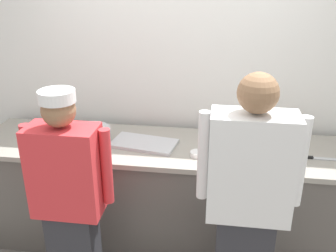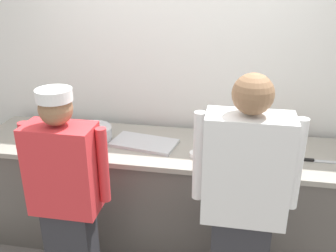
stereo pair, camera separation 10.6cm
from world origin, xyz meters
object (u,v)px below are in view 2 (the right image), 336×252
(mixing_bowl_steel, at_px, (91,134))
(ramekin_yellow_sauce, at_px, (217,152))
(chefs_knife, at_px, (317,161))
(sheet_tray, at_px, (144,143))
(chef_near_left, at_px, (67,197))
(chef_center, at_px, (243,205))
(plate_stack_front, at_px, (245,147))
(ramekin_red_sauce, at_px, (38,137))
(squeeze_bottle_primary, at_px, (290,134))
(ramekin_green_sauce, at_px, (261,161))
(deli_cup, at_px, (66,128))
(ramekin_orange_sauce, at_px, (196,154))

(mixing_bowl_steel, xyz_separation_m, ramekin_yellow_sauce, (1.03, -0.07, -0.04))
(chefs_knife, bearing_deg, sheet_tray, 177.42)
(chef_near_left, relative_size, chef_center, 0.92)
(plate_stack_front, relative_size, ramekin_red_sauce, 2.66)
(squeeze_bottle_primary, xyz_separation_m, chefs_knife, (0.18, -0.25, -0.10))
(chef_near_left, xyz_separation_m, ramekin_green_sauce, (1.27, 0.56, 0.10))
(ramekin_yellow_sauce, bearing_deg, deli_cup, 172.54)
(chef_center, xyz_separation_m, plate_stack_front, (0.01, 0.76, 0.03))
(sheet_tray, distance_m, ramekin_green_sauce, 0.93)
(chef_center, relative_size, ramekin_yellow_sauce, 16.95)
(chef_center, height_order, plate_stack_front, chef_center)
(plate_stack_front, distance_m, ramekin_yellow_sauce, 0.24)
(chef_near_left, bearing_deg, chefs_knife, 21.68)
(plate_stack_front, xyz_separation_m, ramekin_green_sauce, (0.12, -0.21, -0.00))
(mixing_bowl_steel, bearing_deg, ramekin_orange_sauce, -8.29)
(chef_center, height_order, ramekin_orange_sauce, chef_center)
(ramekin_yellow_sauce, xyz_separation_m, chefs_knife, (0.74, 0.02, -0.02))
(sheet_tray, bearing_deg, chef_near_left, -115.76)
(chef_near_left, height_order, ramekin_yellow_sauce, chef_near_left)
(chef_near_left, xyz_separation_m, chef_center, (1.14, 0.01, 0.07))
(chef_center, relative_size, squeeze_bottle_primary, 8.19)
(mixing_bowl_steel, xyz_separation_m, ramekin_red_sauce, (-0.44, -0.07, -0.04))
(sheet_tray, xyz_separation_m, ramekin_red_sauce, (-0.89, -0.08, 0.01))
(chef_center, relative_size, ramekin_orange_sauce, 16.18)
(plate_stack_front, xyz_separation_m, chefs_knife, (0.53, -0.10, -0.02))
(ramekin_orange_sauce, distance_m, deli_cup, 1.17)
(deli_cup, relative_size, chefs_knife, 0.34)
(ramekin_orange_sauce, bearing_deg, ramekin_red_sauce, 177.24)
(sheet_tray, height_order, ramekin_green_sauce, ramekin_green_sauce)
(ramekin_yellow_sauce, distance_m, deli_cup, 1.31)
(chef_center, relative_size, mixing_bowl_steel, 5.08)
(ramekin_yellow_sauce, xyz_separation_m, ramekin_orange_sauce, (-0.15, -0.06, -0.00))
(squeeze_bottle_primary, distance_m, ramekin_green_sauce, 0.43)
(ramekin_red_sauce, bearing_deg, squeeze_bottle_primary, 7.40)
(deli_cup, bearing_deg, sheet_tray, -7.24)
(sheet_tray, height_order, deli_cup, deli_cup)
(mixing_bowl_steel, height_order, ramekin_orange_sauce, mixing_bowl_steel)
(ramekin_orange_sauce, bearing_deg, ramekin_green_sauce, -3.12)
(ramekin_yellow_sauce, bearing_deg, chef_near_left, -145.42)
(chef_center, height_order, deli_cup, chef_center)
(sheet_tray, relative_size, ramekin_green_sauce, 5.08)
(mixing_bowl_steel, xyz_separation_m, ramekin_orange_sauce, (0.89, -0.13, -0.04))
(chefs_knife, bearing_deg, ramekin_yellow_sauce, -178.46)
(chef_near_left, relative_size, ramekin_red_sauce, 17.26)
(chef_near_left, relative_size, chefs_knife, 5.78)
(deli_cup, bearing_deg, mixing_bowl_steel, -21.00)
(ramekin_red_sauce, height_order, deli_cup, deli_cup)
(plate_stack_front, relative_size, sheet_tray, 0.47)
(chef_near_left, xyz_separation_m, mixing_bowl_steel, (-0.10, 0.72, 0.14))
(ramekin_orange_sauce, bearing_deg, deli_cup, 168.66)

